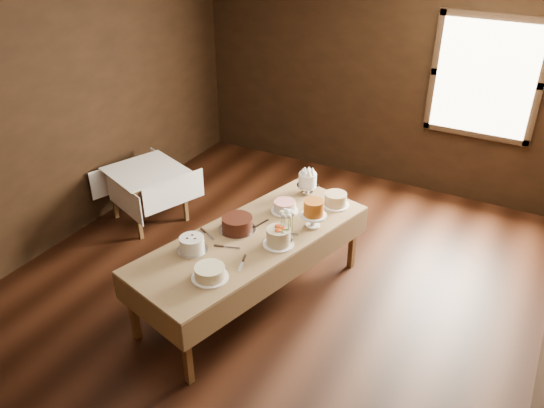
{
  "coord_description": "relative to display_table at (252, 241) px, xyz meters",
  "views": [
    {
      "loc": [
        2.14,
        -3.67,
        3.5
      ],
      "look_at": [
        0.0,
        0.2,
        0.95
      ],
      "focal_mm": 36.16,
      "sensor_mm": 36.0,
      "label": 1
    }
  ],
  "objects": [
    {
      "name": "floor",
      "position": [
        0.06,
        0.08,
        -0.68
      ],
      "size": [
        5.0,
        6.0,
        0.01
      ],
      "primitive_type": "cube",
      "color": "black",
      "rests_on": "ground"
    },
    {
      "name": "cake_chocolate",
      "position": [
        -0.18,
        0.03,
        0.12
      ],
      "size": [
        0.35,
        0.35,
        0.14
      ],
      "color": "silver",
      "rests_on": "display_table"
    },
    {
      "name": "window",
      "position": [
        1.36,
        3.02,
        0.92
      ],
      "size": [
        1.1,
        0.05,
        1.3
      ],
      "primitive_type": "cube",
      "color": "#FFEABF",
      "rests_on": "wall_back"
    },
    {
      "name": "cake_cream",
      "position": [
        0.02,
        -0.7,
        0.1
      ],
      "size": [
        0.35,
        0.35,
        0.11
      ],
      "color": "white",
      "rests_on": "display_table"
    },
    {
      "name": "cake_server_c",
      "position": [
        -0.03,
        0.26,
        0.06
      ],
      "size": [
        0.08,
        0.24,
        0.01
      ],
      "primitive_type": "cube",
      "rotation": [
        0.0,
        0.0,
        1.34
      ],
      "color": "silver",
      "rests_on": "display_table"
    },
    {
      "name": "wall_left",
      "position": [
        -2.44,
        0.08,
        0.72
      ],
      "size": [
        0.02,
        6.0,
        2.8
      ],
      "primitive_type": "cube",
      "color": "black",
      "rests_on": "ground"
    },
    {
      "name": "wall_back",
      "position": [
        0.06,
        3.08,
        0.72
      ],
      "size": [
        5.0,
        0.02,
        2.8
      ],
      "primitive_type": "cube",
      "color": "black",
      "rests_on": "ground"
    },
    {
      "name": "cake_speckled",
      "position": [
        0.44,
        0.9,
        0.12
      ],
      "size": [
        0.28,
        0.28,
        0.13
      ],
      "color": "white",
      "rests_on": "display_table"
    },
    {
      "name": "cake_swirl",
      "position": [
        -0.34,
        -0.45,
        0.12
      ],
      "size": [
        0.3,
        0.3,
        0.14
      ],
      "color": "silver",
      "rests_on": "display_table"
    },
    {
      "name": "cake_flowers",
      "position": [
        0.28,
        0.0,
        0.13
      ],
      "size": [
        0.3,
        0.3,
        0.16
      ],
      "color": "white",
      "rests_on": "display_table"
    },
    {
      "name": "cake_server_e",
      "position": [
        -0.34,
        -0.19,
        0.06
      ],
      "size": [
        0.23,
        0.13,
        0.01
      ],
      "primitive_type": "cube",
      "rotation": [
        0.0,
        0.0,
        -0.44
      ],
      "color": "silver",
      "rests_on": "display_table"
    },
    {
      "name": "display_table",
      "position": [
        0.0,
        0.0,
        0.0
      ],
      "size": [
        1.49,
        2.52,
        0.73
      ],
      "rotation": [
        0.0,
        0.0,
        -0.26
      ],
      "color": "#4C3118",
      "rests_on": "ground"
    },
    {
      "name": "cake_server_b",
      "position": [
        0.16,
        -0.44,
        0.06
      ],
      "size": [
        0.1,
        0.24,
        0.01
      ],
      "primitive_type": "cube",
      "rotation": [
        0.0,
        0.0,
        -1.25
      ],
      "color": "silver",
      "rests_on": "display_table"
    },
    {
      "name": "cake_server_a",
      "position": [
        -0.06,
        -0.24,
        0.06
      ],
      "size": [
        0.24,
        0.1,
        0.01
      ],
      "primitive_type": "cube",
      "rotation": [
        0.0,
        0.0,
        0.31
      ],
      "color": "silver",
      "rests_on": "display_table"
    },
    {
      "name": "side_table",
      "position": [
        -1.86,
        0.7,
        -0.08
      ],
      "size": [
        1.03,
        1.03,
        0.67
      ],
      "rotation": [
        0.0,
        0.0,
        -0.36
      ],
      "color": "#4C3118",
      "rests_on": "ground"
    },
    {
      "name": "cake_meringue",
      "position": [
        0.08,
        1.0,
        0.16
      ],
      "size": [
        0.22,
        0.22,
        0.24
      ],
      "color": "silver",
      "rests_on": "display_table"
    },
    {
      "name": "cake_lattice",
      "position": [
        0.05,
        0.55,
        0.1
      ],
      "size": [
        0.27,
        0.27,
        0.1
      ],
      "color": "white",
      "rests_on": "display_table"
    },
    {
      "name": "flower_vase",
      "position": [
        0.33,
        0.07,
        0.12
      ],
      "size": [
        0.16,
        0.16,
        0.13
      ],
      "primitive_type": "imported",
      "rotation": [
        0.0,
        0.0,
        3.65
      ],
      "color": "#2D2823",
      "rests_on": "display_table"
    },
    {
      "name": "flower_bouquet",
      "position": [
        0.33,
        0.07,
        0.3
      ],
      "size": [
        0.14,
        0.14,
        0.2
      ],
      "primitive_type": null,
      "color": "white",
      "rests_on": "flower_vase"
    },
    {
      "name": "cake_server_d",
      "position": [
        0.29,
        0.21,
        0.06
      ],
      "size": [
        0.24,
        0.08,
        0.01
      ],
      "primitive_type": "cube",
      "rotation": [
        0.0,
        0.0,
        0.24
      ],
      "color": "silver",
      "rests_on": "display_table"
    },
    {
      "name": "cake_caramel",
      "position": [
        0.42,
        0.43,
        0.18
      ],
      "size": [
        0.26,
        0.26,
        0.29
      ],
      "color": "white",
      "rests_on": "display_table"
    }
  ]
}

